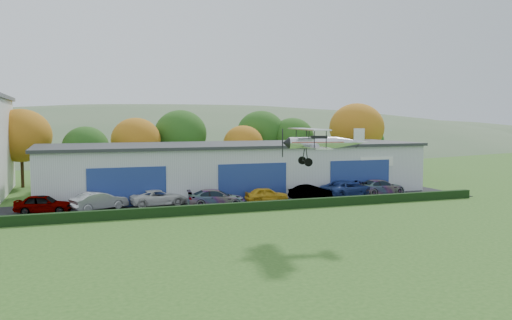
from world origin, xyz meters
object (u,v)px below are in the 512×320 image
object	(u,v)px
car_5	(312,192)
car_7	(381,187)
car_1	(99,201)
biplane	(320,141)
car_2	(159,198)
car_4	(267,195)
hangar	(234,168)
car_3	(216,198)
car_6	(347,189)
car_0	(43,204)

from	to	relation	value
car_5	car_7	bearing A→B (deg)	-80.47
car_1	car_5	world-z (taller)	car_1
car_1	biplane	world-z (taller)	biplane
car_2	car_4	xyz separation A→B (m)	(9.99, -1.48, -0.02)
hangar	car_4	distance (m)	8.10
car_1	car_4	bearing A→B (deg)	-117.66
car_1	biplane	xyz separation A→B (m)	(13.53, -15.31, 5.58)
car_7	hangar	bearing A→B (deg)	60.67
car_3	car_7	distance (m)	18.31
hangar	car_7	world-z (taller)	hangar
car_6	car_7	size ratio (longest dim) A/B	1.11
car_0	car_4	xyz separation A→B (m)	(19.76, -0.84, -0.08)
car_6	biplane	world-z (taller)	biplane
car_1	biplane	size ratio (longest dim) A/B	0.73
hangar	car_6	size ratio (longest dim) A/B	6.88
car_6	car_4	bearing A→B (deg)	77.81
car_0	car_2	world-z (taller)	car_0
car_4	biplane	xyz separation A→B (m)	(-1.71, -14.50, 5.68)
car_2	car_4	world-z (taller)	car_2
car_5	car_6	distance (m)	4.37
hangar	car_1	size ratio (longest dim) A/B	8.33
car_5	car_2	bearing A→B (deg)	86.29
hangar	car_7	size ratio (longest dim) A/B	7.66
car_0	car_5	distance (m)	24.41
car_1	car_6	size ratio (longest dim) A/B	0.83
hangar	car_4	bearing A→B (deg)	-84.59
biplane	car_6	bearing A→B (deg)	64.08
car_0	car_3	bearing A→B (deg)	-84.36
car_2	car_3	bearing A→B (deg)	-120.07
hangar	car_0	xyz separation A→B (m)	(-19.01, -7.00, -1.83)
car_1	car_4	world-z (taller)	car_1
car_3	car_2	bearing A→B (deg)	75.44
car_7	car_6	bearing A→B (deg)	90.78
hangar	car_5	world-z (taller)	hangar
car_5	car_6	world-z (taller)	car_6
hangar	car_1	xyz separation A→B (m)	(-14.50, -7.03, -1.80)
car_4	biplane	bearing A→B (deg)	176.58
car_0	car_1	bearing A→B (deg)	-78.87
car_0	car_3	distance (m)	14.68
car_2	car_7	xyz separation A→B (m)	(23.09, -0.76, 0.05)
car_2	car_7	bearing A→B (deg)	-98.05
car_4	car_5	size ratio (longest dim) A/B	0.93
hangar	biplane	world-z (taller)	biplane
car_3	biplane	xyz separation A→B (m)	(3.44, -13.84, 5.62)
car_2	car_0	bearing A→B (deg)	87.61
car_0	car_3	xyz separation A→B (m)	(14.61, -1.50, -0.02)
car_6	car_7	world-z (taller)	car_6
car_7	biplane	xyz separation A→B (m)	(-14.81, -15.22, 5.61)
car_0	hangar	bearing A→B (deg)	-58.28
car_7	biplane	bearing A→B (deg)	133.65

